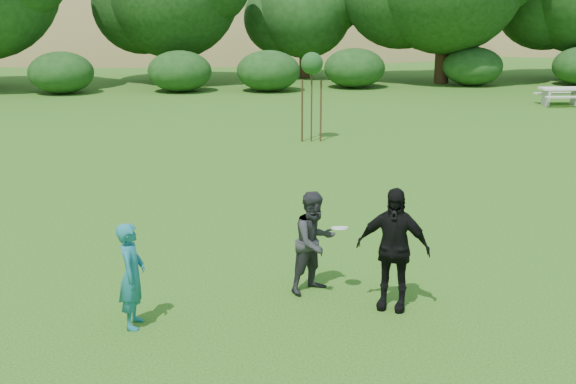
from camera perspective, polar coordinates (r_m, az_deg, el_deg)
name	(u,v)px	position (r m, az deg, el deg)	size (l,w,h in m)	color
ground	(303,317)	(10.86, 1.18, -9.85)	(120.00, 120.00, 0.00)	#19470C
player_teal	(132,275)	(10.53, -12.23, -6.46)	(0.57, 0.37, 1.55)	#1A6A76
player_grey	(314,242)	(11.48, 2.11, -3.97)	(0.80, 0.63, 1.65)	#292A2C
player_black	(393,249)	(10.94, 8.29, -4.45)	(1.11, 0.46, 1.90)	black
frisbee	(340,228)	(11.24, 4.11, -2.86)	(0.27, 0.27, 0.07)	white
sapling	(312,66)	(23.06, 1.90, 9.93)	(0.70, 0.70, 2.85)	#3B2917
picnic_table	(561,93)	(33.02, 20.77, 7.30)	(1.80, 1.48, 0.76)	silver
hillside	(240,148)	(79.97, -3.85, 3.45)	(150.00, 72.00, 52.00)	olive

